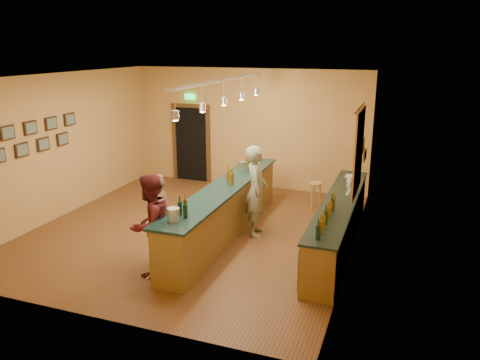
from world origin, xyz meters
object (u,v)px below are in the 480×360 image
(customer_a, at_px, (150,225))
(customer_b, at_px, (159,218))
(bartender, at_px, (256,191))
(back_counter, at_px, (338,223))
(tasting_bar, at_px, (225,207))
(bar_stool, at_px, (315,189))

(customer_a, bearing_deg, customer_b, -157.84)
(bartender, relative_size, customer_a, 1.06)
(bartender, xyz_separation_m, customer_b, (-1.22, -1.81, -0.11))
(back_counter, relative_size, tasting_bar, 0.89)
(back_counter, bearing_deg, customer_a, -142.47)
(back_counter, xyz_separation_m, bar_stool, (-0.84, 2.02, 0.01))
(customer_a, height_order, bar_stool, customer_a)
(bar_stool, bearing_deg, customer_a, -115.41)
(bartender, relative_size, customer_b, 1.13)
(tasting_bar, bearing_deg, customer_a, -105.39)
(bartender, height_order, customer_a, bartender)
(tasting_bar, xyz_separation_m, bartender, (0.59, 0.25, 0.33))
(tasting_bar, xyz_separation_m, customer_a, (-0.55, -1.99, 0.27))
(customer_b, bearing_deg, back_counter, 96.33)
(back_counter, xyz_separation_m, bartender, (-1.69, 0.07, 0.45))
(customer_b, bearing_deg, tasting_bar, 133.43)
(back_counter, bearing_deg, bar_stool, 112.50)
(tasting_bar, relative_size, customer_b, 3.08)
(bartender, bearing_deg, tasting_bar, 96.83)
(customer_a, relative_size, customer_b, 1.06)
(tasting_bar, height_order, bartender, bartender)
(back_counter, distance_m, tasting_bar, 2.29)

